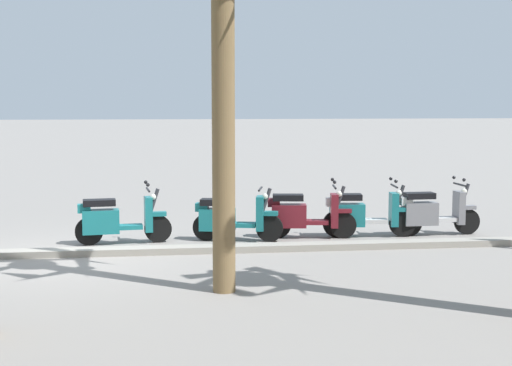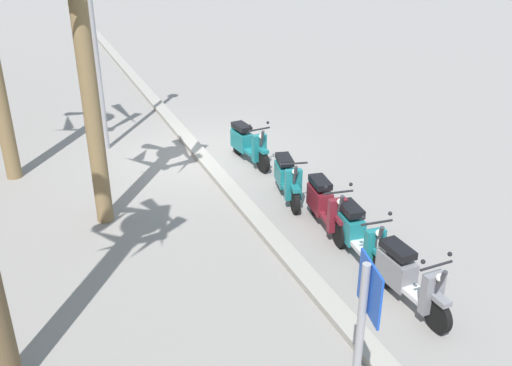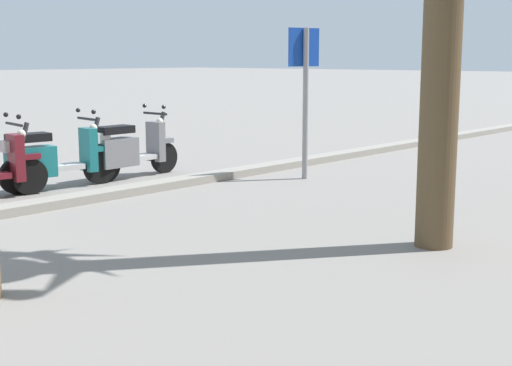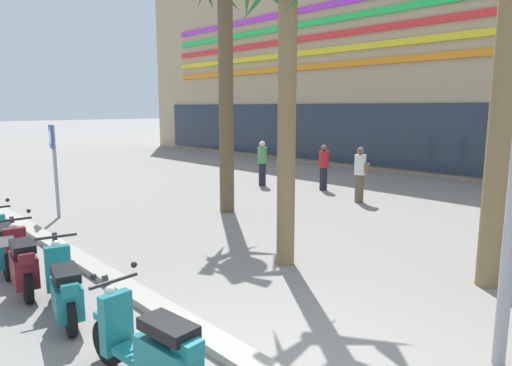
# 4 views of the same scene
# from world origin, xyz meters

# --- Properties ---
(ground_plane) EXTENTS (200.00, 200.00, 0.00)m
(ground_plane) POSITION_xyz_m (0.00, 0.00, 0.00)
(ground_plane) COLOR gray
(curb_strip) EXTENTS (60.00, 0.36, 0.12)m
(curb_strip) POSITION_xyz_m (0.00, -0.10, 0.06)
(curb_strip) COLOR gray
(curb_strip) RESTS_ON ground
(scooter_grey_gap_after_mid) EXTENTS (1.75, 0.56, 1.17)m
(scooter_grey_gap_after_mid) POSITION_xyz_m (-6.97, -1.24, 0.46)
(scooter_grey_gap_after_mid) COLOR black
(scooter_grey_gap_after_mid) RESTS_ON ground
(scooter_teal_tail_end) EXTENTS (1.85, 0.57, 1.17)m
(scooter_teal_tail_end) POSITION_xyz_m (-5.52, -1.24, 0.46)
(scooter_teal_tail_end) COLOR black
(scooter_teal_tail_end) RESTS_ON ground
(scooter_maroon_mid_front) EXTENTS (1.81, 0.61, 1.17)m
(scooter_maroon_mid_front) POSITION_xyz_m (-4.33, -1.26, 0.46)
(scooter_maroon_mid_front) COLOR black
(scooter_maroon_mid_front) RESTS_ON ground
(scooter_teal_second_in_line) EXTENTS (1.73, 0.70, 1.04)m
(scooter_teal_second_in_line) POSITION_xyz_m (-2.89, -1.14, 0.44)
(scooter_teal_second_in_line) COLOR black
(scooter_teal_second_in_line) RESTS_ON ground
(scooter_teal_last_in_row) EXTENTS (1.81, 0.57, 1.17)m
(scooter_teal_last_in_row) POSITION_xyz_m (-0.70, -1.09, 0.46)
(scooter_teal_last_in_row) COLOR black
(scooter_teal_last_in_row) RESTS_ON ground
(crossing_sign) EXTENTS (0.59, 0.18, 2.40)m
(crossing_sign) POSITION_xyz_m (-8.87, 0.87, 1.50)
(crossing_sign) COLOR #939399
(crossing_sign) RESTS_ON ground
(palm_tree_mid_walkway) EXTENTS (2.13, 2.21, 5.60)m
(palm_tree_mid_walkway) POSITION_xyz_m (-2.46, 2.69, 4.22)
(palm_tree_mid_walkway) COLOR olive
(palm_tree_mid_walkway) RESTS_ON ground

